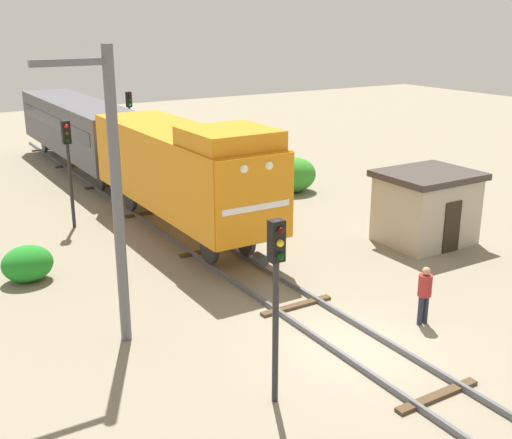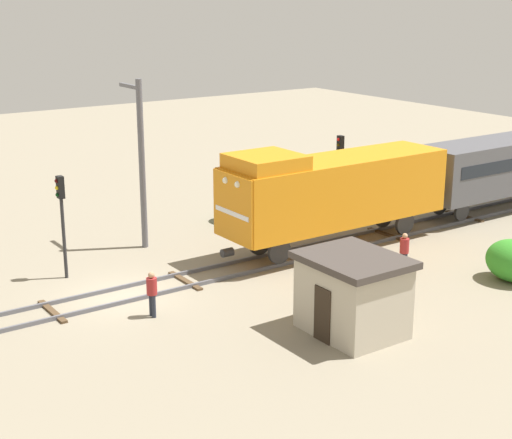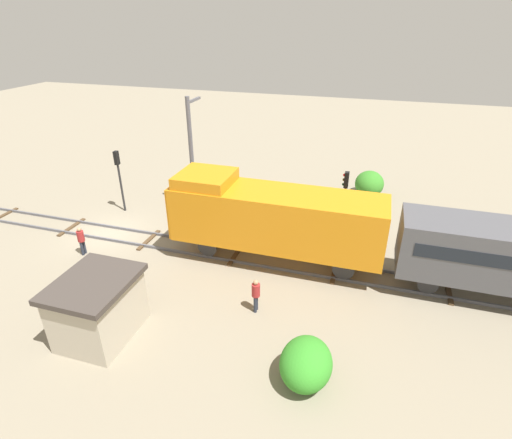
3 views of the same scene
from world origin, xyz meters
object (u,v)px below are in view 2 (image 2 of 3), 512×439
locomotive (332,189)px  catenary_mast (141,160)px  traffic_signal_near (62,208)px  relay_hut (353,294)px  worker_by_signal (404,249)px  worker_near_track (152,291)px  traffic_signal_mid (340,162)px

locomotive → catenary_mast: size_ratio=1.52×
traffic_signal_near → relay_hut: 12.36m
locomotive → worker_by_signal: locomotive is taller
worker_by_signal → worker_near_track: bearing=108.2°
worker_near_track → relay_hut: bearing=-134.6°
locomotive → worker_near_track: 10.78m
catenary_mast → relay_hut: size_ratio=2.18×
locomotive → relay_hut: 9.34m
catenary_mast → traffic_signal_mid: bearing=80.7°
worker_near_track → relay_hut: 7.13m
traffic_signal_near → traffic_signal_mid: traffic_signal_mid is taller
traffic_signal_mid → relay_hut: size_ratio=1.25×
locomotive → relay_hut: (7.50, -5.39, -1.38)m
traffic_signal_near → relay_hut: traffic_signal_near is taller
worker_near_track → relay_hut: relay_hut is taller
catenary_mast → worker_near_track: bearing=-25.0°
traffic_signal_near → relay_hut: bearing=29.2°
traffic_signal_mid → worker_near_track: traffic_signal_mid is taller
locomotive → worker_near_track: size_ratio=6.82×
worker_near_track → catenary_mast: 8.79m
traffic_signal_near → worker_near_track: traffic_signal_near is taller
traffic_signal_near → traffic_signal_mid: (-0.20, 14.73, 0.07)m
traffic_signal_mid → relay_hut: bearing=-38.7°
locomotive → relay_hut: bearing=-35.7°
locomotive → worker_by_signal: 4.58m
relay_hut → worker_by_signal: bearing=119.7°
traffic_signal_mid → traffic_signal_near: bearing=-89.2°
traffic_signal_near → worker_near_track: 6.02m
locomotive → traffic_signal_near: 11.83m
traffic_signal_near → worker_by_signal: 14.05m
locomotive → worker_by_signal: (4.20, 0.39, -1.78)m
traffic_signal_near → catenary_mast: bearing=112.4°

